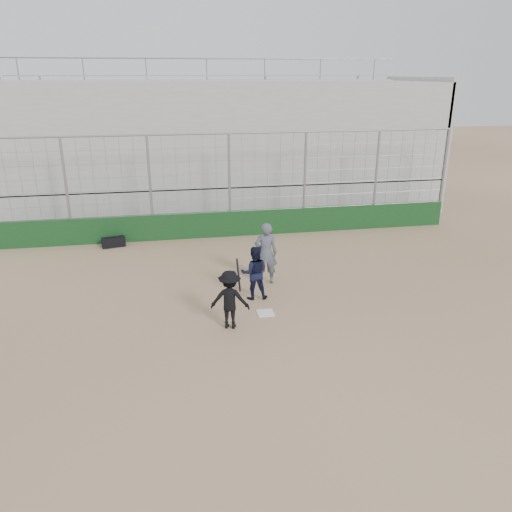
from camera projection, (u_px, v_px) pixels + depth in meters
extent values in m
plane|color=#826346|center=(265.00, 313.00, 13.48)|extent=(90.00, 90.00, 0.00)
cube|color=white|center=(265.00, 313.00, 13.48)|extent=(0.44, 0.44, 0.02)
cube|color=#113716|center=(230.00, 224.00, 19.77)|extent=(18.00, 0.25, 1.00)
cylinder|color=gray|center=(230.00, 186.00, 19.25)|extent=(0.10, 0.10, 4.00)
cylinder|color=gray|center=(443.00, 178.00, 20.80)|extent=(0.10, 0.10, 4.00)
cylinder|color=gray|center=(229.00, 133.00, 18.56)|extent=(18.00, 0.07, 0.07)
cube|color=#9E9E9E|center=(216.00, 189.00, 24.24)|extent=(20.00, 6.70, 1.60)
cube|color=#9E9E9E|center=(215.00, 128.00, 23.24)|extent=(20.00, 6.70, 4.20)
cube|color=#9E9E9E|center=(412.00, 141.00, 25.23)|extent=(0.25, 6.70, 6.10)
cylinder|color=gray|center=(206.00, 59.00, 25.08)|extent=(20.00, 0.06, 0.06)
imported|color=black|center=(230.00, 299.00, 12.51)|extent=(1.11, 0.81, 1.54)
cylinder|color=black|center=(239.00, 275.00, 12.49)|extent=(0.07, 0.57, 0.71)
imported|color=black|center=(254.00, 282.00, 14.19)|extent=(0.81, 0.65, 1.04)
sphere|color=maroon|center=(254.00, 268.00, 14.04)|extent=(0.28, 0.28, 0.28)
imported|color=#4A505E|center=(266.00, 256.00, 15.18)|extent=(0.76, 0.56, 1.73)
cube|color=black|center=(114.00, 242.00, 18.62)|extent=(0.90, 0.54, 0.36)
cylinder|color=black|center=(113.00, 237.00, 18.55)|extent=(0.54, 0.16, 0.04)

